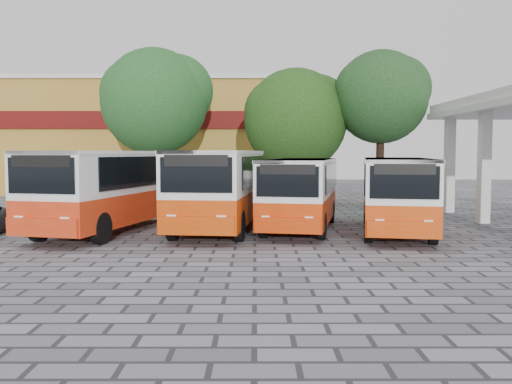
{
  "coord_description": "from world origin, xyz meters",
  "views": [
    {
      "loc": [
        -1.86,
        -17.98,
        3.01
      ],
      "look_at": [
        -1.83,
        3.64,
        1.5
      ],
      "focal_mm": 40.0,
      "sensor_mm": 36.0,
      "label": 1
    }
  ],
  "objects_px": {
    "bus_centre_right": "(301,189)",
    "bus_far_right": "(397,190)",
    "bus_far_left": "(109,185)",
    "bus_centre_left": "(220,184)"
  },
  "relations": [
    {
      "from": "bus_far_left",
      "to": "bus_centre_left",
      "type": "height_order",
      "value": "bus_centre_left"
    },
    {
      "from": "bus_centre_left",
      "to": "bus_far_right",
      "type": "height_order",
      "value": "bus_centre_left"
    },
    {
      "from": "bus_far_left",
      "to": "bus_far_right",
      "type": "bearing_deg",
      "value": 11.51
    },
    {
      "from": "bus_far_left",
      "to": "bus_centre_left",
      "type": "xyz_separation_m",
      "value": [
        4.16,
        0.47,
        0.0
      ]
    },
    {
      "from": "bus_centre_right",
      "to": "bus_far_right",
      "type": "bearing_deg",
      "value": -4.99
    },
    {
      "from": "bus_far_right",
      "to": "bus_centre_right",
      "type": "bearing_deg",
      "value": 174.39
    },
    {
      "from": "bus_centre_right",
      "to": "bus_far_right",
      "type": "xyz_separation_m",
      "value": [
        3.47,
        -1.0,
        0.02
      ]
    },
    {
      "from": "bus_centre_left",
      "to": "bus_centre_right",
      "type": "distance_m",
      "value": 3.16
    },
    {
      "from": "bus_far_left",
      "to": "bus_far_right",
      "type": "height_order",
      "value": "bus_far_left"
    },
    {
      "from": "bus_centre_right",
      "to": "bus_far_right",
      "type": "relative_size",
      "value": 0.99
    }
  ]
}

